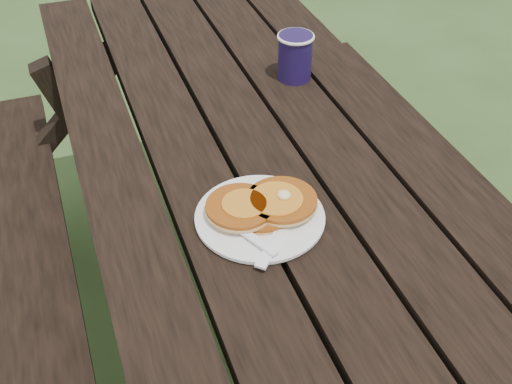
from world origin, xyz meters
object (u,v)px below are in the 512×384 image
object	(u,v)px
pancake_stack	(262,205)
coffee_cup	(295,54)
picnic_table	(257,268)
plate	(260,218)

from	to	relation	value
pancake_stack	coffee_cup	world-z (taller)	coffee_cup
picnic_table	coffee_cup	bearing A→B (deg)	52.19
plate	coffee_cup	distance (m)	0.53
pancake_stack	picnic_table	bearing A→B (deg)	72.73
picnic_table	plate	size ratio (longest dim) A/B	7.75
picnic_table	pancake_stack	bearing A→B (deg)	-107.27
picnic_table	plate	distance (m)	0.46
plate	pancake_stack	world-z (taller)	pancake_stack
coffee_cup	pancake_stack	bearing A→B (deg)	-118.87
pancake_stack	coffee_cup	xyz separation A→B (m)	(0.25, 0.45, 0.04)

